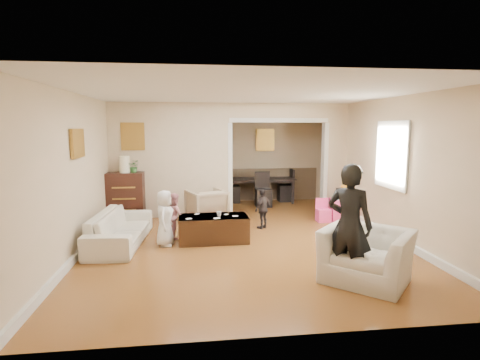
{
  "coord_description": "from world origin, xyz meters",
  "views": [
    {
      "loc": [
        -0.88,
        -6.93,
        2.06
      ],
      "look_at": [
        0.0,
        0.2,
        1.05
      ],
      "focal_mm": 28.38,
      "sensor_mm": 36.0,
      "label": 1
    }
  ],
  "objects": [
    {
      "name": "floor",
      "position": [
        0.0,
        0.0,
        0.0
      ],
      "size": [
        7.0,
        7.0,
        0.0
      ],
      "primitive_type": "plane",
      "color": "#9C5A28",
      "rests_on": "ground"
    },
    {
      "name": "partition_left",
      "position": [
        -1.38,
        1.8,
        1.3
      ],
      "size": [
        2.75,
        0.18,
        2.6
      ],
      "primitive_type": "cube",
      "color": "beige",
      "rests_on": "ground"
    },
    {
      "name": "partition_right",
      "position": [
        2.48,
        1.8,
        1.3
      ],
      "size": [
        0.55,
        0.18,
        2.6
      ],
      "primitive_type": "cube",
      "color": "beige",
      "rests_on": "ground"
    },
    {
      "name": "partition_header",
      "position": [
        1.1,
        1.8,
        2.42
      ],
      "size": [
        2.22,
        0.18,
        0.35
      ],
      "primitive_type": "cube",
      "color": "beige",
      "rests_on": "partition_right"
    },
    {
      "name": "window_pane",
      "position": [
        2.73,
        -0.4,
        1.55
      ],
      "size": [
        0.03,
        0.95,
        1.1
      ],
      "primitive_type": "cube",
      "color": "white",
      "rests_on": "ground"
    },
    {
      "name": "framed_art_partition",
      "position": [
        -2.2,
        1.7,
        1.85
      ],
      "size": [
        0.45,
        0.03,
        0.55
      ],
      "primitive_type": "cube",
      "color": "brown",
      "rests_on": "partition_left"
    },
    {
      "name": "framed_art_sofa_wall",
      "position": [
        -2.71,
        -0.6,
        1.8
      ],
      "size": [
        0.03,
        0.55,
        0.4
      ],
      "primitive_type": "cube",
      "color": "brown"
    },
    {
      "name": "framed_art_alcove",
      "position": [
        1.1,
        3.44,
        1.7
      ],
      "size": [
        0.45,
        0.03,
        0.55
      ],
      "primitive_type": "cube",
      "color": "brown"
    },
    {
      "name": "sofa",
      "position": [
        -2.18,
        -0.23,
        0.29
      ],
      "size": [
        0.91,
        2.02,
        0.58
      ],
      "primitive_type": "imported",
      "rotation": [
        0.0,
        0.0,
        1.5
      ],
      "color": "beige",
      "rests_on": "ground"
    },
    {
      "name": "armchair_back",
      "position": [
        -0.61,
        1.21,
        0.36
      ],
      "size": [
        0.99,
        1.0,
        0.71
      ],
      "primitive_type": "imported",
      "rotation": [
        0.0,
        0.0,
        3.51
      ],
      "color": "tan",
      "rests_on": "ground"
    },
    {
      "name": "armchair_front",
      "position": [
        1.4,
        -2.29,
        0.35
      ],
      "size": [
        1.44,
        1.43,
        0.71
      ],
      "primitive_type": "imported",
      "rotation": [
        0.0,
        0.0,
        -0.74
      ],
      "color": "beige",
      "rests_on": "ground"
    },
    {
      "name": "dresser",
      "position": [
        -2.36,
        1.48,
        0.54
      ],
      "size": [
        0.78,
        0.44,
        1.07
      ],
      "primitive_type": "cube",
      "color": "#371710",
      "rests_on": "ground"
    },
    {
      "name": "table_lamp",
      "position": [
        -2.36,
        1.48,
        1.25
      ],
      "size": [
        0.22,
        0.22,
        0.36
      ],
      "primitive_type": "cylinder",
      "color": "#FFF9CF",
      "rests_on": "dresser"
    },
    {
      "name": "potted_plant",
      "position": [
        -2.16,
        1.48,
        1.21
      ],
      "size": [
        0.25,
        0.21,
        0.27
      ],
      "primitive_type": "imported",
      "color": "#3C7A36",
      "rests_on": "dresser"
    },
    {
      "name": "coffee_table",
      "position": [
        -0.54,
        -0.25,
        0.23
      ],
      "size": [
        1.26,
        0.65,
        0.47
      ],
      "primitive_type": "cube",
      "rotation": [
        0.0,
        0.0,
        0.02
      ],
      "color": "#331E10",
      "rests_on": "ground"
    },
    {
      "name": "coffee_cup",
      "position": [
        -0.44,
        -0.3,
        0.51
      ],
      "size": [
        0.1,
        0.1,
        0.09
      ],
      "primitive_type": "imported",
      "rotation": [
        0.0,
        0.0,
        0.02
      ],
      "color": "silver",
      "rests_on": "coffee_table"
    },
    {
      "name": "play_table",
      "position": [
        2.38,
        1.0,
        0.23
      ],
      "size": [
        0.54,
        0.54,
        0.46
      ],
      "primitive_type": "cube",
      "rotation": [
        0.0,
        0.0,
        -0.14
      ],
      "color": "#E23B81",
      "rests_on": "ground"
    },
    {
      "name": "cereal_box",
      "position": [
        2.5,
        1.1,
        0.61
      ],
      "size": [
        0.21,
        0.1,
        0.3
      ],
      "primitive_type": "cube",
      "rotation": [
        0.0,
        0.0,
        -0.14
      ],
      "color": "yellow",
      "rests_on": "play_table"
    },
    {
      "name": "cyan_cup",
      "position": [
        2.28,
        0.95,
        0.5
      ],
      "size": [
        0.08,
        0.08,
        0.08
      ],
      "primitive_type": "cylinder",
      "color": "#25BCB8",
      "rests_on": "play_table"
    },
    {
      "name": "toy_block",
      "position": [
        2.26,
        1.12,
        0.49
      ],
      "size": [
        0.09,
        0.08,
        0.05
      ],
      "primitive_type": "cube",
      "rotation": [
        0.0,
        0.0,
        0.21
      ],
      "color": "red",
      "rests_on": "play_table"
    },
    {
      "name": "play_bowl",
      "position": [
        2.43,
        0.88,
        0.49
      ],
      "size": [
        0.24,
        0.24,
        0.05
      ],
      "primitive_type": "imported",
      "rotation": [
        0.0,
        0.0,
        -0.14
      ],
      "color": "white",
      "rests_on": "play_table"
    },
    {
      "name": "dining_table",
      "position": [
        0.91,
        3.27,
        0.34
      ],
      "size": [
        1.94,
        1.13,
        0.67
      ],
      "primitive_type": "imported",
      "rotation": [
        0.0,
        0.0,
        -0.03
      ],
      "color": "black",
      "rests_on": "ground"
    },
    {
      "name": "adult_person",
      "position": [
        1.1,
        -2.39,
        0.81
      ],
      "size": [
        0.69,
        0.68,
        1.61
      ],
      "primitive_type": "imported",
      "rotation": [
        0.0,
        0.0,
        2.4
      ],
      "color": "black",
      "rests_on": "ground"
    },
    {
      "name": "child_kneel_a",
      "position": [
        -1.39,
        -0.4,
        0.49
      ],
      "size": [
        0.38,
        0.52,
        0.98
      ],
      "primitive_type": "imported",
      "rotation": [
        0.0,
        0.0,
        1.42
      ],
      "color": "white",
      "rests_on": "ground"
    },
    {
      "name": "child_kneel_b",
      "position": [
        -1.24,
        0.05,
        0.42
      ],
      "size": [
        0.45,
        0.5,
        0.85
      ],
      "primitive_type": "imported",
      "rotation": [
        0.0,
        0.0,
        1.94
      ],
      "color": "#D38487",
      "rests_on": "ground"
    },
    {
      "name": "child_toddler",
      "position": [
        0.51,
        0.5,
        0.41
      ],
      "size": [
        0.49,
        0.46,
        0.82
      ],
      "primitive_type": "imported",
      "rotation": [
        0.0,
        0.0,
        -2.42
      ],
      "color": "black",
      "rests_on": "ground"
    },
    {
      "name": "craft_papers",
      "position": [
        -0.56,
        -0.3,
        0.47
      ],
      "size": [
        0.94,
        0.48,
        0.0
      ],
      "color": "white",
      "rests_on": "coffee_table"
    }
  ]
}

